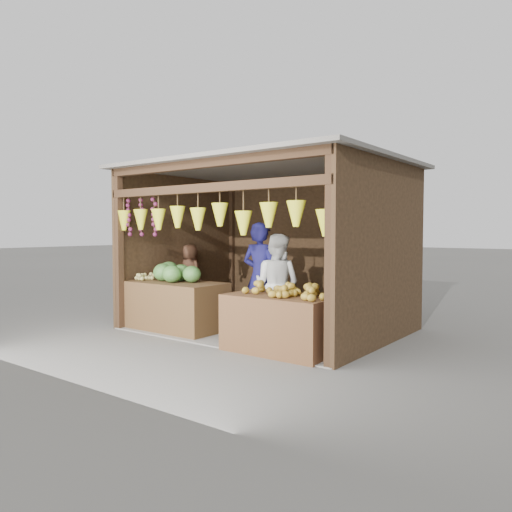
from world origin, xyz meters
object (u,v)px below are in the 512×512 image
(vendor_seated, at_px, (190,273))
(counter_right, at_px, (281,323))
(counter_left, at_px, (175,306))
(man_standing, at_px, (261,277))
(woman_standing, at_px, (277,285))

(vendor_seated, bearing_deg, counter_right, 162.56)
(counter_right, bearing_deg, counter_left, 175.68)
(counter_right, xyz_separation_m, man_standing, (-1.03, 0.92, 0.49))
(man_standing, distance_m, woman_standing, 0.41)
(counter_right, relative_size, woman_standing, 0.94)
(woman_standing, xyz_separation_m, vendor_seated, (-2.24, 0.39, 0.04))
(counter_left, xyz_separation_m, man_standing, (1.16, 0.76, 0.48))
(counter_left, distance_m, vendor_seated, 1.33)
(counter_left, bearing_deg, vendor_seated, 123.20)
(counter_right, xyz_separation_m, vendor_seated, (-2.88, 1.22, 0.44))
(counter_left, bearing_deg, man_standing, 33.15)
(counter_right, relative_size, man_standing, 0.84)
(counter_left, height_order, counter_right, counter_left)
(counter_left, relative_size, vendor_seated, 1.57)
(counter_right, bearing_deg, man_standing, 138.03)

